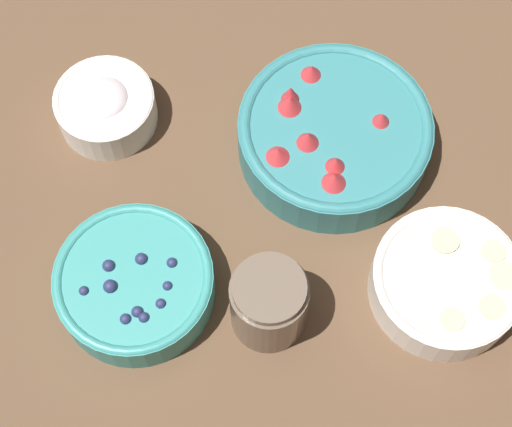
{
  "coord_description": "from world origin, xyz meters",
  "views": [
    {
      "loc": [
        0.12,
        0.42,
        0.91
      ],
      "look_at": [
        0.05,
        0.04,
        0.05
      ],
      "focal_mm": 60.0,
      "sensor_mm": 36.0,
      "label": 1
    }
  ],
  "objects_px": {
    "bowl_strawberries": "(334,134)",
    "jar_chocolate": "(269,304)",
    "bowl_blueberries": "(135,283)",
    "bowl_bananas": "(446,282)",
    "bowl_cream": "(105,105)"
  },
  "relations": [
    {
      "from": "bowl_cream",
      "to": "jar_chocolate",
      "type": "xyz_separation_m",
      "value": [
        -0.14,
        0.29,
        0.02
      ]
    },
    {
      "from": "bowl_strawberries",
      "to": "bowl_bananas",
      "type": "distance_m",
      "value": 0.22
    },
    {
      "from": "bowl_strawberries",
      "to": "bowl_blueberries",
      "type": "distance_m",
      "value": 0.29
    },
    {
      "from": "bowl_strawberries",
      "to": "bowl_blueberries",
      "type": "height_order",
      "value": "bowl_strawberries"
    },
    {
      "from": "bowl_strawberries",
      "to": "bowl_cream",
      "type": "height_order",
      "value": "bowl_strawberries"
    },
    {
      "from": "bowl_cream",
      "to": "bowl_blueberries",
      "type": "bearing_deg",
      "value": 91.1
    },
    {
      "from": "jar_chocolate",
      "to": "bowl_cream",
      "type": "bearing_deg",
      "value": -63.63
    },
    {
      "from": "bowl_bananas",
      "to": "bowl_cream",
      "type": "bearing_deg",
      "value": -40.96
    },
    {
      "from": "bowl_blueberries",
      "to": "bowl_bananas",
      "type": "xyz_separation_m",
      "value": [
        -0.33,
        0.06,
        0.0
      ]
    },
    {
      "from": "bowl_bananas",
      "to": "jar_chocolate",
      "type": "height_order",
      "value": "jar_chocolate"
    },
    {
      "from": "jar_chocolate",
      "to": "bowl_bananas",
      "type": "bearing_deg",
      "value": 177.96
    },
    {
      "from": "bowl_bananas",
      "to": "bowl_cream",
      "type": "distance_m",
      "value": 0.45
    },
    {
      "from": "bowl_bananas",
      "to": "bowl_cream",
      "type": "xyz_separation_m",
      "value": [
        0.34,
        -0.29,
        -0.0
      ]
    },
    {
      "from": "bowl_blueberries",
      "to": "bowl_cream",
      "type": "xyz_separation_m",
      "value": [
        0.0,
        -0.23,
        -0.0
      ]
    },
    {
      "from": "bowl_strawberries",
      "to": "jar_chocolate",
      "type": "relative_size",
      "value": 2.24
    }
  ]
}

